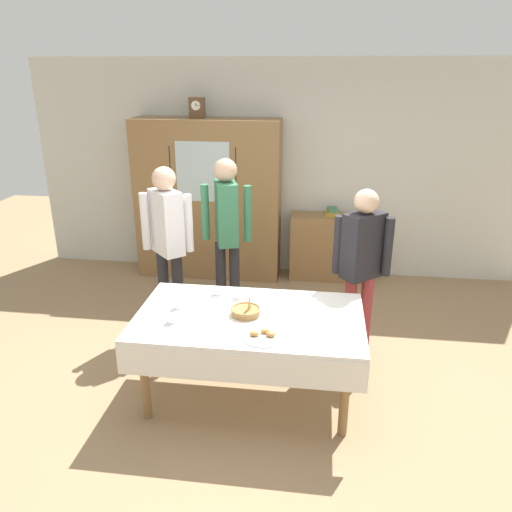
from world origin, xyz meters
name	(u,v)px	position (x,y,z in m)	size (l,w,h in m)	color
ground_plane	(253,381)	(0.00, 0.00, 0.00)	(12.00, 12.00, 0.00)	#997A56
back_wall	(281,170)	(0.00, 2.65, 1.35)	(6.40, 0.10, 2.70)	silver
dining_table	(249,328)	(0.00, -0.24, 0.66)	(1.79, 1.05, 0.75)	olive
wall_cabinet	(208,200)	(-0.90, 2.35, 1.00)	(1.82, 0.46, 2.01)	olive
mantel_clock	(197,108)	(-1.00, 2.35, 2.13)	(0.18, 0.11, 0.24)	brown
bookshelf_low	(331,247)	(0.67, 2.41, 0.42)	(1.02, 0.35, 0.84)	olive
book_stack	(333,212)	(0.67, 2.41, 0.89)	(0.17, 0.22, 0.10)	#B29333
tea_cup_near_right	(239,296)	(-0.13, 0.08, 0.78)	(0.13, 0.13, 0.06)	white
tea_cup_back_edge	(218,292)	(-0.32, 0.13, 0.78)	(0.13, 0.13, 0.06)	silver
tea_cup_mid_right	(178,306)	(-0.59, -0.16, 0.78)	(0.13, 0.13, 0.06)	white
tea_cup_near_left	(172,320)	(-0.57, -0.40, 0.78)	(0.13, 0.13, 0.06)	white
bread_basket	(246,311)	(-0.03, -0.19, 0.78)	(0.24, 0.24, 0.16)	#9E7542
pastry_plate	(263,336)	(0.15, -0.53, 0.76)	(0.28, 0.28, 0.05)	white
spoon_back_edge	(290,300)	(0.30, 0.11, 0.75)	(0.12, 0.02, 0.01)	silver
spoon_near_right	(323,320)	(0.58, -0.21, 0.75)	(0.12, 0.02, 0.01)	silver
person_behind_table_right	(362,258)	(0.91, 0.59, 0.98)	(0.52, 0.39, 1.61)	#933338
person_beside_shelf	(167,234)	(-0.97, 0.84, 1.05)	(0.52, 0.40, 1.71)	#232328
person_behind_table_left	(227,224)	(-0.43, 1.16, 1.07)	(0.52, 0.40, 1.74)	#232328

